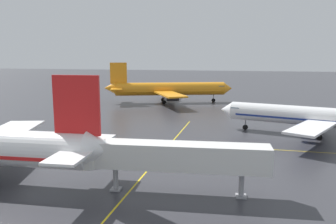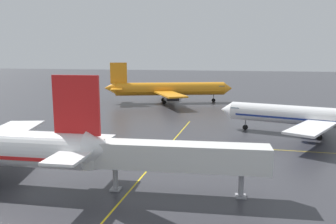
# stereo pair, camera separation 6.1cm
# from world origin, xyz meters

# --- Properties ---
(airliner_second_row) EXTENTS (33.68, 28.67, 10.59)m
(airliner_second_row) POSITION_xyz_m (23.76, 40.90, 3.62)
(airliner_second_row) COLOR white
(airliner_second_row) RESTS_ON ground
(airliner_third_row) EXTENTS (38.53, 32.94, 12.27)m
(airliner_third_row) POSITION_xyz_m (-11.24, 77.86, 4.19)
(airliner_third_row) COLOR orange
(airliner_third_row) RESTS_ON ground
(taxiway_markings) EXTENTS (169.03, 71.16, 0.01)m
(taxiway_markings) POSITION_xyz_m (0.00, 14.17, 0.00)
(taxiway_markings) COLOR yellow
(taxiway_markings) RESTS_ON ground
(jet_bridge) EXTENTS (21.28, 4.68, 5.58)m
(jet_bridge) POSITION_xyz_m (2.58, 10.29, 4.06)
(jet_bridge) COLOR silver
(jet_bridge) RESTS_ON ground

